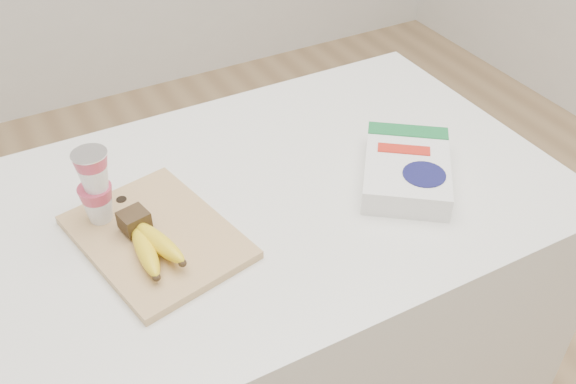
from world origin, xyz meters
The scene contains 5 objects.
table centered at (0.00, 0.00, 0.42)m, with size 1.13×0.75×0.84m, color white.
cutting_board centered at (-0.26, -0.03, 0.85)m, with size 0.24×0.32×0.02m, color tan.
bananas centered at (-0.28, -0.06, 0.88)m, with size 0.08×0.18×0.05m.
yogurt_stack centered at (-0.33, 0.06, 0.94)m, with size 0.07×0.07×0.15m.
cereal_box centered at (0.24, -0.10, 0.87)m, with size 0.28×0.29×0.05m.
Camera 1 is at (-0.45, -0.88, 1.64)m, focal length 40.00 mm.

